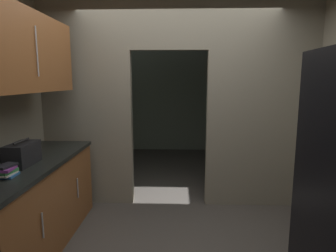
% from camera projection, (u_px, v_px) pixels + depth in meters
% --- Properties ---
extents(kitchen_partition, '(3.51, 0.12, 2.84)m').
position_uv_depth(kitchen_partition, '(179.00, 90.00, 3.61)').
color(kitchen_partition, gray).
rests_on(kitchen_partition, ground).
extents(adjoining_room_shell, '(3.51, 3.08, 2.84)m').
position_uv_depth(adjoining_room_shell, '(178.00, 92.00, 5.68)').
color(adjoining_room_shell, gray).
rests_on(adjoining_room_shell, ground).
extents(lower_cabinet_run, '(0.67, 1.85, 0.89)m').
position_uv_depth(lower_cabinet_run, '(30.00, 205.00, 2.73)').
color(lower_cabinet_run, brown).
rests_on(lower_cabinet_run, ground).
extents(upper_cabinet_counterside, '(0.36, 1.67, 0.73)m').
position_uv_depth(upper_cabinet_counterside, '(17.00, 51.00, 2.50)').
color(upper_cabinet_counterside, brown).
extents(boombox, '(0.19, 0.35, 0.23)m').
position_uv_depth(boombox, '(22.00, 154.00, 2.55)').
color(boombox, black).
rests_on(boombox, lower_cabinet_run).
extents(book_stack, '(0.14, 0.18, 0.10)m').
position_uv_depth(book_stack, '(6.00, 171.00, 2.23)').
color(book_stack, '#2D609E').
rests_on(book_stack, lower_cabinet_run).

